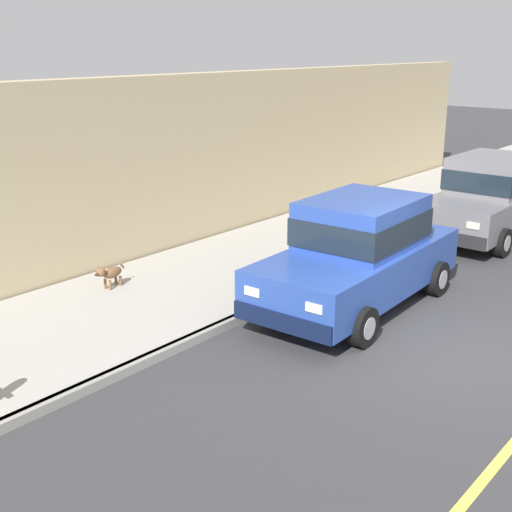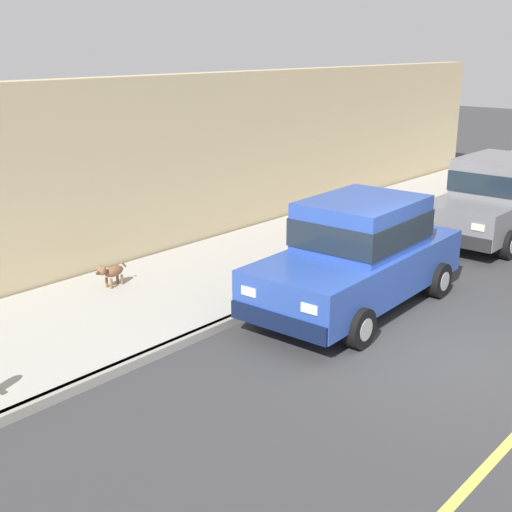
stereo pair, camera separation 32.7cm
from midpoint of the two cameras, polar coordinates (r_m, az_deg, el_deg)
name	(u,v)px [view 1 (the left image)]	position (r m, az deg, el deg)	size (l,w,h in m)	color
ground_plane	(449,354)	(10.58, 15.02, -7.91)	(80.00, 80.00, 0.00)	#38383A
curb	(279,300)	(12.07, 1.19, -3.70)	(0.16, 64.00, 0.14)	gray
sidewalk	(206,278)	(13.20, -4.94, -1.90)	(3.60, 64.00, 0.14)	#A8A59E
car_blue_sedan	(359,252)	(11.79, 7.85, 0.31)	(2.16, 4.67, 1.92)	#28479E
car_grey_sedan	(490,196)	(16.95, 18.52, 4.81)	(2.04, 4.60, 1.92)	slate
dog_brown	(110,273)	(12.66, -12.90, -1.41)	(0.25, 0.75, 0.49)	brown
building_facade	(267,147)	(17.40, 0.40, 9.10)	(0.50, 20.00, 3.81)	tan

